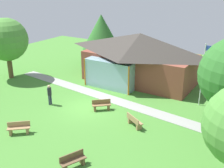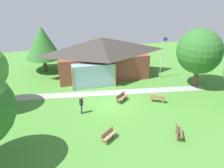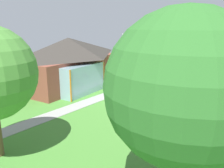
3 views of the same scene
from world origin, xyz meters
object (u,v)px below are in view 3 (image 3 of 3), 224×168
at_px(bench_rear_near_path, 137,91).
at_px(tree_east_hedge, 157,42).
at_px(pavilion, 70,61).
at_px(bench_mid_right, 161,84).
at_px(bench_front_center, 200,114).
at_px(tree_far_east, 208,48).
at_px(flagpole, 123,53).
at_px(tree_lawn_corner, 184,89).
at_px(visitor_strolling_lawn, 129,100).

bearing_deg(bench_rear_near_path, tree_east_hedge, 149.10).
bearing_deg(pavilion, tree_east_hedge, -29.31).
relative_size(bench_mid_right, bench_front_center, 1.07).
bearing_deg(bench_front_center, tree_far_east, 147.22).
bearing_deg(bench_rear_near_path, bench_front_center, 23.61).
height_order(flagpole, tree_lawn_corner, tree_lawn_corner).
height_order(tree_far_east, tree_east_hedge, tree_east_hedge).
bearing_deg(flagpole, bench_rear_near_path, -141.78).
height_order(flagpole, bench_mid_right, flagpole).
bearing_deg(bench_mid_right, tree_far_east, 8.29).
distance_m(visitor_strolling_lawn, tree_far_east, 15.34).
distance_m(flagpole, bench_mid_right, 7.17).
bearing_deg(flagpole, bench_mid_right, -115.96).
distance_m(visitor_strolling_lawn, tree_east_hedge, 14.25).
xyz_separation_m(tree_lawn_corner, tree_far_east, (21.96, 2.97, -0.77)).
xyz_separation_m(bench_mid_right, tree_east_hedge, (5.86, 2.83, 3.68)).
xyz_separation_m(bench_mid_right, tree_far_east, (7.26, -2.91, 3.11)).
distance_m(bench_rear_near_path, visitor_strolling_lawn, 4.48).
bearing_deg(pavilion, bench_mid_right, -64.47).
bearing_deg(tree_lawn_corner, visitor_strolling_lawn, 37.88).
bearing_deg(visitor_strolling_lawn, tree_far_east, -91.92).
distance_m(bench_rear_near_path, tree_east_hedge, 10.19).
height_order(flagpole, bench_rear_near_path, flagpole).
xyz_separation_m(bench_mid_right, visitor_strolling_lawn, (-7.67, -0.41, 0.62)).
height_order(pavilion, bench_front_center, pavilion).
bearing_deg(visitor_strolling_lawn, bench_rear_near_path, -63.84).
distance_m(pavilion, visitor_strolling_lawn, 9.64).
relative_size(flagpole, visitor_strolling_lawn, 2.99).
height_order(bench_mid_right, tree_east_hedge, tree_east_hedge).
bearing_deg(bench_front_center, bench_mid_right, 177.33).
height_order(pavilion, tree_lawn_corner, tree_lawn_corner).
distance_m(bench_mid_right, visitor_strolling_lawn, 7.71).
distance_m(visitor_strolling_lawn, tree_lawn_corner, 9.48).
bearing_deg(bench_mid_right, flagpole, 94.20).
xyz_separation_m(pavilion, tree_lawn_corner, (-10.71, -14.24, 1.72)).
bearing_deg(bench_mid_right, bench_rear_near_path, -165.92).
height_order(tree_lawn_corner, tree_east_hedge, tree_lawn_corner).
height_order(flagpole, tree_far_east, tree_far_east).
bearing_deg(tree_far_east, tree_lawn_corner, -172.30).
height_order(bench_front_center, tree_lawn_corner, tree_lawn_corner).
xyz_separation_m(bench_rear_near_path, visitor_strolling_lawn, (-4.20, -1.41, 0.62)).
height_order(bench_mid_right, tree_lawn_corner, tree_lawn_corner).
bearing_deg(tree_far_east, tree_east_hedge, 103.69).
relative_size(flagpole, tree_far_east, 0.94).
xyz_separation_m(pavilion, visitor_strolling_lawn, (-3.68, -8.77, -1.54)).
bearing_deg(pavilion, flagpole, -18.41).
xyz_separation_m(pavilion, bench_front_center, (-2.20, -13.36, -2.16)).
relative_size(visitor_strolling_lawn, tree_lawn_corner, 0.26).
bearing_deg(tree_far_east, bench_mid_right, 158.13).
bearing_deg(tree_lawn_corner, flagpole, 34.07).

